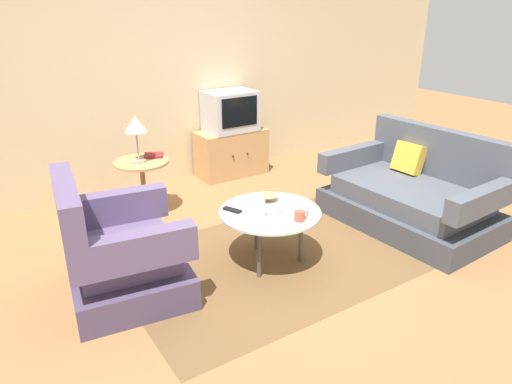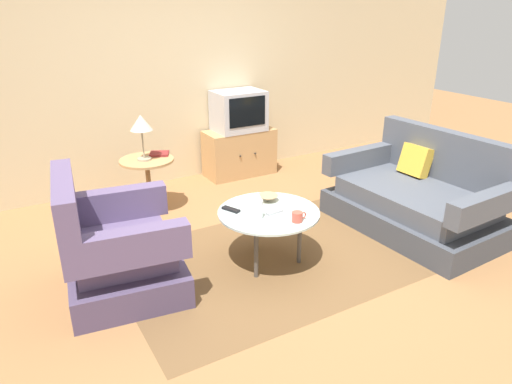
% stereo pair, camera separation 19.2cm
% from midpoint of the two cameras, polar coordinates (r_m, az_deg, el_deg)
% --- Properties ---
extents(ground_plane, '(16.00, 16.00, 0.00)m').
position_cam_midpoint_polar(ground_plane, '(4.19, 1.12, -7.38)').
color(ground_plane, olive).
extents(back_wall, '(9.00, 0.12, 2.70)m').
position_cam_midpoint_polar(back_wall, '(5.72, -12.12, 14.51)').
color(back_wall, '#CCB78E').
rests_on(back_wall, ground).
extents(area_rug, '(2.45, 1.73, 0.00)m').
position_cam_midpoint_polar(area_rug, '(4.06, 0.29, -8.40)').
color(area_rug, brown).
rests_on(area_rug, ground).
extents(armchair, '(0.95, 1.02, 0.95)m').
position_cam_midpoint_polar(armchair, '(3.66, -17.91, -7.41)').
color(armchair, '#4B3E5C').
rests_on(armchair, ground).
extents(couch, '(1.07, 1.65, 0.91)m').
position_cam_midpoint_polar(couch, '(4.84, 17.58, -0.45)').
color(couch, '#3E424B').
rests_on(couch, ground).
extents(coffee_table, '(0.84, 0.84, 0.47)m').
position_cam_midpoint_polar(coffee_table, '(3.86, 0.33, -2.86)').
color(coffee_table, '#B2C6C1').
rests_on(coffee_table, ground).
extents(side_table, '(0.55, 0.55, 0.57)m').
position_cam_midpoint_polar(side_table, '(4.96, -14.74, 1.97)').
color(side_table, tan).
rests_on(side_table, ground).
extents(tv_stand, '(0.87, 0.44, 0.58)m').
position_cam_midpoint_polar(tv_stand, '(5.96, -3.94, 4.79)').
color(tv_stand, tan).
rests_on(tv_stand, ground).
extents(television, '(0.60, 0.46, 0.49)m').
position_cam_midpoint_polar(television, '(5.83, -4.12, 9.81)').
color(television, '#B7B7BC').
rests_on(television, tv_stand).
extents(table_lamp, '(0.22, 0.22, 0.47)m').
position_cam_midpoint_polar(table_lamp, '(4.79, -15.59, 7.74)').
color(table_lamp, '#9E937A').
rests_on(table_lamp, side_table).
extents(vase, '(0.08, 0.08, 0.22)m').
position_cam_midpoint_polar(vase, '(3.68, -0.96, -1.69)').
color(vase, white).
rests_on(vase, coffee_table).
extents(mug, '(0.13, 0.09, 0.08)m').
position_cam_midpoint_polar(mug, '(3.67, 3.90, -2.92)').
color(mug, '#B74C3D').
rests_on(mug, coffee_table).
extents(bowl, '(0.18, 0.18, 0.05)m').
position_cam_midpoint_polar(bowl, '(4.03, 0.11, -0.72)').
color(bowl, tan).
rests_on(bowl, coffee_table).
extents(tv_remote_dark, '(0.11, 0.17, 0.02)m').
position_cam_midpoint_polar(tv_remote_dark, '(3.85, -4.34, -2.20)').
color(tv_remote_dark, black).
rests_on(tv_remote_dark, coffee_table).
extents(tv_remote_silver, '(0.15, 0.05, 0.02)m').
position_cam_midpoint_polar(tv_remote_silver, '(3.81, 1.01, -2.44)').
color(tv_remote_silver, '#B2B2B7').
rests_on(tv_remote_silver, coffee_table).
extents(book, '(0.25, 0.23, 0.02)m').
position_cam_midpoint_polar(book, '(5.02, -13.45, 4.37)').
color(book, maroon).
rests_on(book, side_table).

